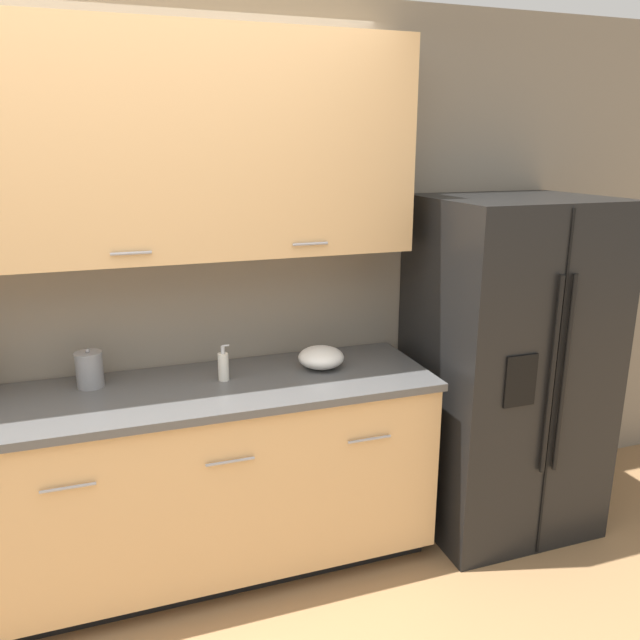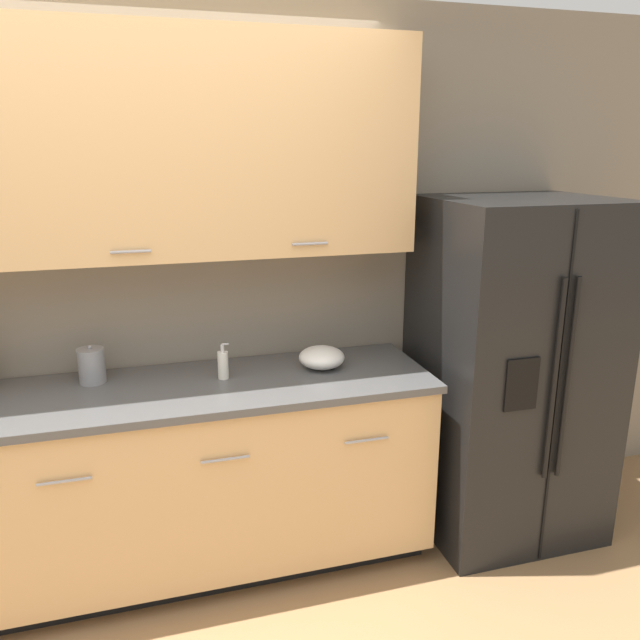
{
  "view_description": "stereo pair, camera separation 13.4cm",
  "coord_description": "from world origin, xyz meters",
  "px_view_note": "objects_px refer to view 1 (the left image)",
  "views": [
    {
      "loc": [
        -0.02,
        -1.76,
        1.94
      ],
      "look_at": [
        0.88,
        0.83,
        1.18
      ],
      "focal_mm": 35.0,
      "sensor_mm": 36.0,
      "label": 1
    },
    {
      "loc": [
        0.11,
        -1.8,
        1.94
      ],
      "look_at": [
        0.88,
        0.83,
        1.18
      ],
      "focal_mm": 35.0,
      "sensor_mm": 36.0,
      "label": 2
    }
  ],
  "objects_px": {
    "soap_dispenser": "(223,366)",
    "steel_canister": "(89,369)",
    "mixing_bowl": "(321,357)",
    "refrigerator": "(505,367)"
  },
  "relations": [
    {
      "from": "steel_canister",
      "to": "refrigerator",
      "type": "bearing_deg",
      "value": -6.08
    },
    {
      "from": "soap_dispenser",
      "to": "steel_canister",
      "type": "height_order",
      "value": "steel_canister"
    },
    {
      "from": "refrigerator",
      "to": "steel_canister",
      "type": "distance_m",
      "value": 2.01
    },
    {
      "from": "refrigerator",
      "to": "steel_canister",
      "type": "xyz_separation_m",
      "value": [
        -1.99,
        0.21,
        0.15
      ]
    },
    {
      "from": "refrigerator",
      "to": "soap_dispenser",
      "type": "distance_m",
      "value": 1.44
    },
    {
      "from": "steel_canister",
      "to": "mixing_bowl",
      "type": "xyz_separation_m",
      "value": [
        1.03,
        -0.1,
        -0.03
      ]
    },
    {
      "from": "mixing_bowl",
      "to": "soap_dispenser",
      "type": "bearing_deg",
      "value": -178.44
    },
    {
      "from": "steel_canister",
      "to": "mixing_bowl",
      "type": "distance_m",
      "value": 1.04
    },
    {
      "from": "soap_dispenser",
      "to": "mixing_bowl",
      "type": "xyz_separation_m",
      "value": [
        0.47,
        0.01,
        -0.02
      ]
    },
    {
      "from": "steel_canister",
      "to": "mixing_bowl",
      "type": "bearing_deg",
      "value": -5.54
    }
  ]
}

